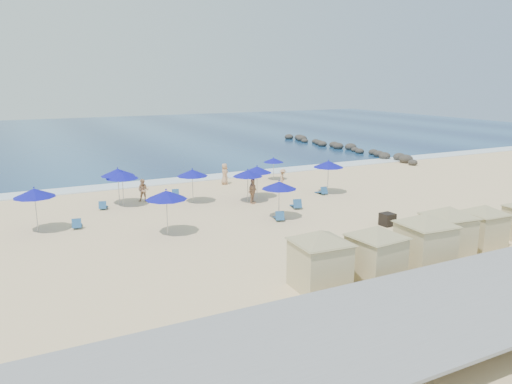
{
  "coord_description": "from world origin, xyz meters",
  "views": [
    {
      "loc": [
        -14.94,
        -26.27,
        8.86
      ],
      "look_at": [
        0.22,
        3.0,
        1.36
      ],
      "focal_mm": 35.0,
      "sensor_mm": 36.0,
      "label": 1
    }
  ],
  "objects_px": {
    "cabana_0": "(320,252)",
    "beachgoer_2": "(283,178)",
    "umbrella_5": "(279,185)",
    "beachgoer_1": "(253,191)",
    "rock_jetty": "(342,147)",
    "cabana_2": "(426,233)",
    "umbrella_3": "(118,172)",
    "umbrella_1": "(122,175)",
    "umbrella_0": "(34,193)",
    "cabana_1": "(376,246)",
    "beachgoer_3": "(225,174)",
    "trash_bin": "(387,219)",
    "cabana_3": "(448,225)",
    "umbrella_4": "(192,173)",
    "umbrella_6": "(257,170)",
    "umbrella_8": "(273,160)",
    "beachgoer_0": "(143,190)",
    "cabana_4": "(484,220)",
    "umbrella_2": "(166,195)",
    "umbrella_7": "(248,173)",
    "umbrella_9": "(328,164)"
  },
  "relations": [
    {
      "from": "umbrella_3",
      "to": "umbrella_6",
      "type": "height_order",
      "value": "umbrella_3"
    },
    {
      "from": "umbrella_4",
      "to": "umbrella_7",
      "type": "xyz_separation_m",
      "value": [
        3.62,
        -1.69,
        -0.06
      ]
    },
    {
      "from": "cabana_0",
      "to": "umbrella_0",
      "type": "xyz_separation_m",
      "value": [
        -10.14,
        14.44,
        0.72
      ]
    },
    {
      "from": "cabana_3",
      "to": "umbrella_2",
      "type": "height_order",
      "value": "cabana_3"
    },
    {
      "from": "cabana_2",
      "to": "umbrella_3",
      "type": "bearing_deg",
      "value": 118.29
    },
    {
      "from": "umbrella_1",
      "to": "umbrella_5",
      "type": "relative_size",
      "value": 1.01
    },
    {
      "from": "rock_jetty",
      "to": "cabana_2",
      "type": "distance_m",
      "value": 40.85
    },
    {
      "from": "umbrella_6",
      "to": "umbrella_0",
      "type": "bearing_deg",
      "value": -173.82
    },
    {
      "from": "cabana_4",
      "to": "umbrella_4",
      "type": "distance_m",
      "value": 19.4
    },
    {
      "from": "cabana_2",
      "to": "umbrella_8",
      "type": "relative_size",
      "value": 2.26
    },
    {
      "from": "rock_jetty",
      "to": "trash_bin",
      "type": "xyz_separation_m",
      "value": [
        -18.14,
        -28.63,
        0.03
      ]
    },
    {
      "from": "umbrella_1",
      "to": "rock_jetty",
      "type": "bearing_deg",
      "value": 27.43
    },
    {
      "from": "cabana_4",
      "to": "rock_jetty",
      "type": "bearing_deg",
      "value": 64.34
    },
    {
      "from": "cabana_0",
      "to": "beachgoer_3",
      "type": "distance_m",
      "value": 22.5
    },
    {
      "from": "umbrella_2",
      "to": "umbrella_6",
      "type": "xyz_separation_m",
      "value": [
        8.85,
        5.77,
        -0.19
      ]
    },
    {
      "from": "cabana_2",
      "to": "beachgoer_0",
      "type": "bearing_deg",
      "value": 113.92
    },
    {
      "from": "cabana_0",
      "to": "beachgoer_2",
      "type": "xyz_separation_m",
      "value": [
        8.94,
        18.34,
        -0.86
      ]
    },
    {
      "from": "cabana_0",
      "to": "cabana_2",
      "type": "xyz_separation_m",
      "value": [
        5.89,
        -0.22,
        0.03
      ]
    },
    {
      "from": "cabana_4",
      "to": "beachgoer_1",
      "type": "bearing_deg",
      "value": 115.16
    },
    {
      "from": "cabana_1",
      "to": "umbrella_9",
      "type": "bearing_deg",
      "value": 61.63
    },
    {
      "from": "umbrella_5",
      "to": "umbrella_0",
      "type": "bearing_deg",
      "value": 163.63
    },
    {
      "from": "umbrella_4",
      "to": "beachgoer_0",
      "type": "relative_size",
      "value": 1.51
    },
    {
      "from": "rock_jetty",
      "to": "umbrella_2",
      "type": "bearing_deg",
      "value": -141.8
    },
    {
      "from": "umbrella_3",
      "to": "umbrella_0",
      "type": "bearing_deg",
      "value": -142.43
    },
    {
      "from": "umbrella_8",
      "to": "beachgoer_0",
      "type": "height_order",
      "value": "umbrella_8"
    },
    {
      "from": "umbrella_7",
      "to": "umbrella_9",
      "type": "distance_m",
      "value": 6.91
    },
    {
      "from": "cabana_4",
      "to": "umbrella_4",
      "type": "xyz_separation_m",
      "value": [
        -10.44,
        16.34,
        0.77
      ]
    },
    {
      "from": "cabana_2",
      "to": "umbrella_8",
      "type": "distance_m",
      "value": 22.13
    },
    {
      "from": "rock_jetty",
      "to": "umbrella_1",
      "type": "height_order",
      "value": "umbrella_1"
    },
    {
      "from": "cabana_1",
      "to": "umbrella_4",
      "type": "relative_size",
      "value": 1.71
    },
    {
      "from": "cabana_4",
      "to": "beachgoer_3",
      "type": "bearing_deg",
      "value": 105.01
    },
    {
      "from": "cabana_4",
      "to": "beachgoer_3",
      "type": "relative_size",
      "value": 2.25
    },
    {
      "from": "cabana_0",
      "to": "umbrella_8",
      "type": "xyz_separation_m",
      "value": [
        9.85,
        21.56,
        0.14
      ]
    },
    {
      "from": "cabana_4",
      "to": "beachgoer_2",
      "type": "height_order",
      "value": "cabana_4"
    },
    {
      "from": "rock_jetty",
      "to": "beachgoer_0",
      "type": "height_order",
      "value": "beachgoer_0"
    },
    {
      "from": "cabana_3",
      "to": "beachgoer_0",
      "type": "distance_m",
      "value": 21.39
    },
    {
      "from": "cabana_0",
      "to": "umbrella_5",
      "type": "xyz_separation_m",
      "value": [
        3.93,
        10.3,
        0.57
      ]
    },
    {
      "from": "cabana_0",
      "to": "umbrella_0",
      "type": "bearing_deg",
      "value": 125.09
    },
    {
      "from": "cabana_0",
      "to": "umbrella_1",
      "type": "bearing_deg",
      "value": 103.07
    },
    {
      "from": "beachgoer_3",
      "to": "umbrella_5",
      "type": "bearing_deg",
      "value": 173.46
    },
    {
      "from": "trash_bin",
      "to": "cabana_4",
      "type": "height_order",
      "value": "cabana_4"
    },
    {
      "from": "rock_jetty",
      "to": "umbrella_3",
      "type": "height_order",
      "value": "umbrella_3"
    },
    {
      "from": "trash_bin",
      "to": "cabana_3",
      "type": "height_order",
      "value": "cabana_3"
    },
    {
      "from": "umbrella_3",
      "to": "beachgoer_0",
      "type": "height_order",
      "value": "umbrella_3"
    },
    {
      "from": "umbrella_4",
      "to": "umbrella_5",
      "type": "bearing_deg",
      "value": -62.45
    },
    {
      "from": "umbrella_1",
      "to": "cabana_0",
      "type": "bearing_deg",
      "value": -76.93
    },
    {
      "from": "umbrella_0",
      "to": "beachgoer_2",
      "type": "distance_m",
      "value": 19.54
    },
    {
      "from": "umbrella_5",
      "to": "beachgoer_1",
      "type": "distance_m",
      "value": 4.63
    },
    {
      "from": "cabana_1",
      "to": "beachgoer_3",
      "type": "distance_m",
      "value": 22.34
    },
    {
      "from": "cabana_1",
      "to": "beachgoer_2",
      "type": "xyz_separation_m",
      "value": [
        6.14,
        18.67,
        -0.8
      ]
    }
  ]
}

